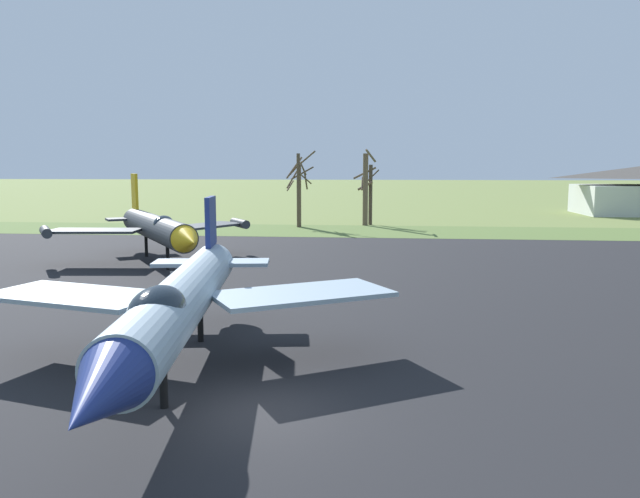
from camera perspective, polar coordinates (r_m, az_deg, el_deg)
ground_plane at (r=16.91m, az=-5.38°, el=-15.06°), size 600.00×600.00×0.00m
asphalt_apron at (r=31.42m, az=0.08°, el=-4.29°), size 74.01×50.98×0.05m
grass_verge_strip at (r=62.48m, az=3.02°, el=1.67°), size 134.01×12.00×0.06m
jet_fighter_front_right at (r=19.30m, az=-12.95°, el=-4.77°), size 13.92×17.90×5.29m
jet_fighter_rear_center at (r=42.63m, az=-14.97°, el=1.94°), size 13.41×15.65×6.01m
info_placard_rear_center at (r=33.66m, az=-13.18°, el=-2.63°), size 0.63×0.27×0.99m
bare_tree_far_left at (r=66.18m, az=-1.89°, el=5.85°), size 2.89×3.23×8.26m
bare_tree_left_of_center at (r=66.93m, az=-2.06°, el=5.52°), size 1.70×2.40×7.62m
bare_tree_center at (r=68.43m, az=4.25°, el=5.69°), size 2.63×2.68×8.45m
bare_tree_right_of_center at (r=69.66m, az=4.65°, el=5.19°), size 2.00×1.99×6.76m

